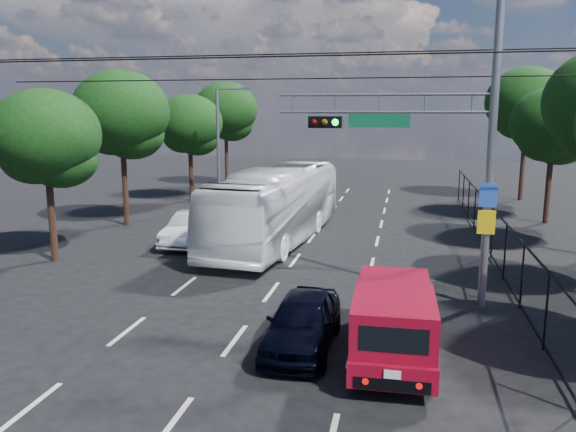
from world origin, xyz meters
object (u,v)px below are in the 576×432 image
(navy_hatchback, at_px, (302,321))
(white_van, at_px, (192,228))
(signal_mast, at_px, (448,130))
(white_bus, at_px, (277,205))
(red_pickup, at_px, (393,319))

(navy_hatchback, distance_m, white_van, 11.92)
(navy_hatchback, bearing_deg, white_van, 125.10)
(signal_mast, relative_size, white_bus, 0.80)
(white_bus, relative_size, white_van, 2.78)
(navy_hatchback, distance_m, white_bus, 11.50)
(red_pickup, height_order, white_bus, white_bus)
(navy_hatchback, bearing_deg, white_bus, 106.81)
(red_pickup, relative_size, white_bus, 0.42)
(navy_hatchback, height_order, white_bus, white_bus)
(white_bus, xyz_separation_m, white_van, (-3.55, -1.18, -0.95))
(white_van, bearing_deg, navy_hatchback, -55.34)
(signal_mast, relative_size, red_pickup, 1.91)
(red_pickup, bearing_deg, signal_mast, 72.83)
(red_pickup, bearing_deg, navy_hatchback, 174.61)
(signal_mast, xyz_separation_m, navy_hatchback, (-3.51, -4.05, -4.57))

